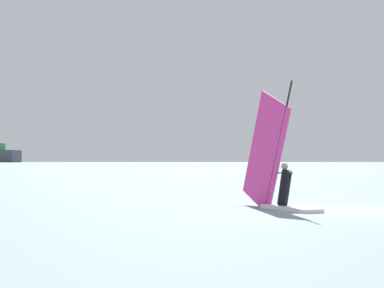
# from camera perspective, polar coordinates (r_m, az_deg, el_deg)

# --- Properties ---
(ground_plane) EXTENTS (4000.00, 4000.00, 0.00)m
(ground_plane) POSITION_cam_1_polar(r_m,az_deg,el_deg) (20.69, 14.72, -5.59)
(ground_plane) COLOR gray
(windsurfer) EXTENTS (1.04, 4.39, 4.19)m
(windsurfer) POSITION_cam_1_polar(r_m,az_deg,el_deg) (20.91, 7.32, -2.61)
(windsurfer) COLOR white
(windsurfer) RESTS_ON ground_plane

